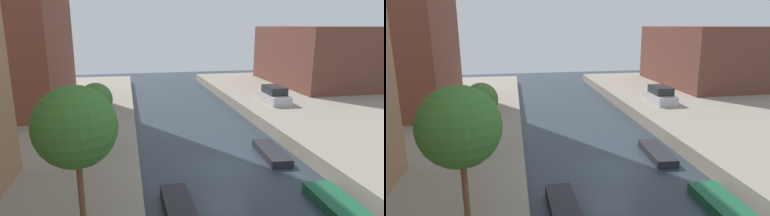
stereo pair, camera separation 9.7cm
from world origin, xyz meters
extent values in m
plane|color=#28333D|center=(0.00, 0.00, 0.00)|extent=(84.00, 84.00, 0.00)
cube|color=brown|center=(18.00, 20.98, 4.56)|extent=(10.00, 15.87, 7.11)
cylinder|color=brown|center=(-7.18, -6.39, 2.51)|extent=(0.21, 0.21, 3.02)
sphere|color=#376D2A|center=(-7.18, -6.39, 4.98)|extent=(2.75, 2.75, 2.75)
cylinder|color=brown|center=(-7.18, 1.03, 2.33)|extent=(0.33, 0.33, 2.66)
sphere|color=#416C2E|center=(-7.18, 1.03, 4.29)|extent=(1.81, 1.81, 1.81)
cube|color=#B7B7BC|center=(8.35, 12.07, 1.43)|extent=(1.91, 4.79, 0.86)
cube|color=#1E2328|center=(8.35, 11.72, 2.23)|extent=(1.65, 2.65, 0.73)
cube|color=#232328|center=(-3.44, -4.18, 0.27)|extent=(1.31, 3.94, 0.53)
cube|color=#195638|center=(3.74, -5.45, 0.23)|extent=(1.68, 4.46, 0.46)
cube|color=#232328|center=(3.44, 1.34, 0.25)|extent=(1.58, 4.05, 0.49)
camera|label=1|loc=(-5.45, -17.19, 8.18)|focal=30.88mm
camera|label=2|loc=(-5.36, -17.21, 8.18)|focal=30.88mm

